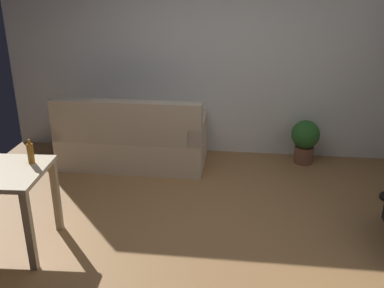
# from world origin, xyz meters

# --- Properties ---
(ground_plane) EXTENTS (5.20, 4.40, 0.02)m
(ground_plane) POSITION_xyz_m (0.00, 0.00, -0.01)
(ground_plane) COLOR #9E7042
(wall_rear) EXTENTS (5.20, 0.10, 2.70)m
(wall_rear) POSITION_xyz_m (0.00, 2.20, 1.35)
(wall_rear) COLOR white
(wall_rear) RESTS_ON ground_plane
(couch) EXTENTS (1.81, 0.84, 0.92)m
(couch) POSITION_xyz_m (-0.79, 1.59, 0.31)
(couch) COLOR beige
(couch) RESTS_ON ground_plane
(potted_plant) EXTENTS (0.36, 0.36, 0.57)m
(potted_plant) POSITION_xyz_m (1.38, 1.90, 0.33)
(potted_plant) COLOR brown
(potted_plant) RESTS_ON ground_plane
(bottle_amber) EXTENTS (0.06, 0.06, 0.22)m
(bottle_amber) POSITION_xyz_m (-1.24, -0.14, 0.86)
(bottle_amber) COLOR #9E6019
(bottle_amber) RESTS_ON desk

